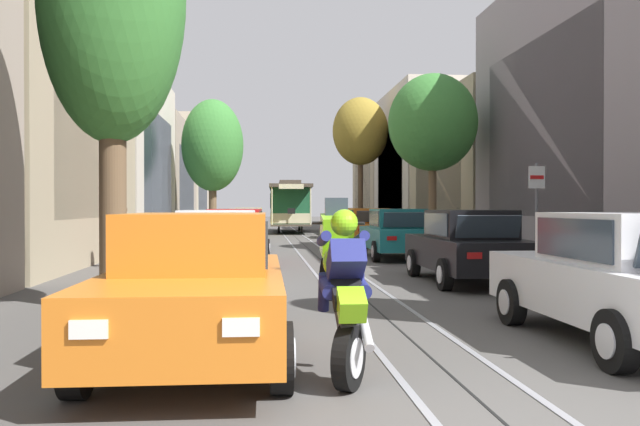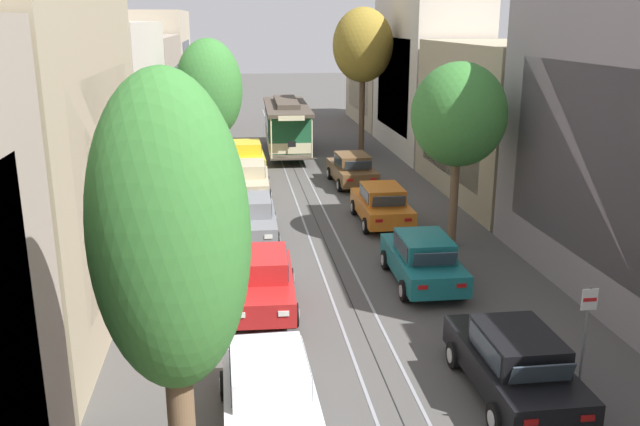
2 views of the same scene
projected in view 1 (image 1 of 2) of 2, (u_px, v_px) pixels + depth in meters
name	position (u px, v px, depth m)	size (l,w,h in m)	color
ground_plane	(306.00, 246.00, 27.31)	(160.00, 160.00, 0.00)	#4C4947
trolley_track_rails	(300.00, 241.00, 31.06)	(1.14, 65.70, 0.01)	gray
building_facade_left	(106.00, 155.00, 30.64)	(5.99, 57.40, 8.90)	gray
building_facade_right	(498.00, 155.00, 30.34)	(5.98, 57.40, 9.25)	gray
parked_car_orange_near_left	(197.00, 286.00, 7.06)	(2.02, 4.37, 1.58)	orange
parked_car_white_second_left	(218.00, 249.00, 13.14)	(2.06, 4.39, 1.58)	silver
parked_car_red_mid_left	(235.00, 236.00, 19.24)	(2.11, 4.41, 1.58)	red
parked_car_grey_fourth_left	(239.00, 228.00, 25.58)	(2.03, 4.38, 1.58)	slate
parked_car_beige_fifth_left	(245.00, 224.00, 31.97)	(2.08, 4.39, 1.58)	#C1B28E
parked_car_yellow_sixth_left	(248.00, 221.00, 37.53)	(2.06, 4.39, 1.58)	gold
parked_car_white_near_right	(627.00, 278.00, 7.86)	(2.02, 4.37, 1.58)	silver
parked_car_black_second_right	(468.00, 246.00, 14.21)	(2.01, 4.36, 1.58)	black
parked_car_teal_mid_right	(397.00, 233.00, 20.83)	(2.04, 4.38, 1.58)	#196B70
parked_car_orange_fourth_right	(367.00, 227.00, 27.35)	(2.01, 4.36, 1.58)	orange
parked_car_brown_fifth_right	(346.00, 223.00, 34.02)	(2.13, 4.42, 1.58)	brown
street_tree_kerb_left_near	(112.00, 0.00, 10.35)	(2.30, 1.96, 7.40)	brown
street_tree_kerb_left_second	(213.00, 146.00, 33.63)	(3.16, 3.11, 7.17)	brown
street_tree_kerb_right_second	(433.00, 123.00, 24.44)	(3.30, 3.59, 6.61)	brown
street_tree_kerb_right_mid	(360.00, 132.00, 42.25)	(3.61, 3.35, 8.71)	brown
cable_car_trolley	(290.00, 206.00, 42.61)	(2.76, 9.17, 3.28)	#1E5B38
motorcycle_with_rider	(342.00, 283.00, 6.34)	(0.52, 1.87, 1.75)	black
pedestrian_on_left_pavement	(123.00, 233.00, 17.69)	(0.55, 0.41, 1.68)	#4C4233
street_sign_post	(536.00, 208.00, 14.16)	(0.36, 0.07, 2.59)	slate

